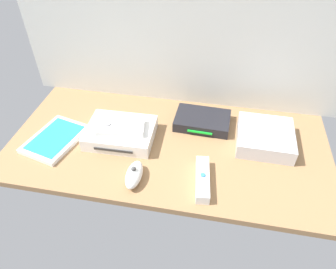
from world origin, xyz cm
name	(u,v)px	position (x,y,z in cm)	size (l,w,h in cm)	color
ground_plane	(168,146)	(0.00, 0.00, -1.00)	(100.00, 48.00, 2.00)	#936D47
back_wall	(183,14)	(0.00, 24.60, 32.00)	(110.00, 1.20, 64.00)	silver
game_console	(121,132)	(-15.33, 0.20, 2.20)	(21.39, 16.91, 4.40)	white
mini_computer	(265,137)	(29.58, 5.99, 2.64)	(17.22, 17.22, 5.30)	silver
game_case	(55,139)	(-35.50, -5.10, 0.76)	(17.82, 21.74, 1.56)	white
network_router	(202,121)	(9.51, 11.65, 1.70)	(18.40, 12.84, 3.40)	black
remote_wand	(202,179)	(12.24, -13.66, 1.51)	(5.25, 15.11, 3.40)	white
remote_nunchuk	(134,175)	(-6.50, -15.99, 2.04)	(4.55, 10.06, 5.10)	white
remote_classic_pad	(121,127)	(-14.67, -0.86, 5.41)	(15.54, 10.30, 2.40)	white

